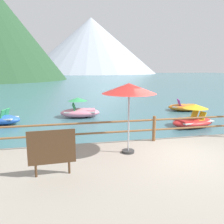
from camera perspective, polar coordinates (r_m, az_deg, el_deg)
name	(u,v)px	position (r m, az deg, el deg)	size (l,w,h in m)	color
ground_plane	(79,84)	(46.55, -8.04, 6.79)	(200.00, 200.00, 0.00)	#3D6B75
promenade_dock	(217,200)	(6.02, 24.43, -19.00)	(28.00, 8.00, 0.40)	gray
dock_railing	(154,126)	(8.80, 10.31, -3.32)	(23.92, 0.12, 0.95)	brown
sign_board	(52,148)	(6.06, -14.56, -8.53)	(1.18, 0.11, 1.19)	silver
beach_umbrella	(129,89)	(7.20, 4.20, 5.54)	(1.70, 1.70, 2.24)	#B2B2B7
pedal_boat_0	(80,111)	(14.95, -7.89, 0.33)	(2.62, 1.57, 1.27)	pink
pedal_boat_2	(184,107)	(17.95, 17.18, 1.16)	(2.52, 2.00, 0.84)	orange
pedal_boat_3	(193,119)	(13.15, 19.27, -1.71)	(2.67, 1.83, 1.21)	red
distant_peak	(91,46)	(142.06, -5.10, 15.85)	(75.57, 75.57, 31.86)	#A8B2C1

